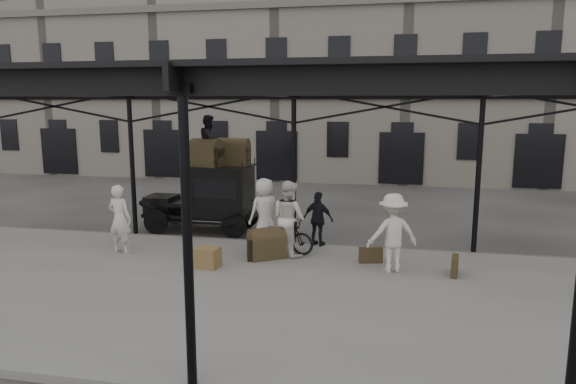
{
  "coord_description": "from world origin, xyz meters",
  "views": [
    {
      "loc": [
        2.72,
        -12.23,
        4.18
      ],
      "look_at": [
        -0.08,
        1.6,
        1.7
      ],
      "focal_mm": 32.0,
      "sensor_mm": 36.0,
      "label": 1
    }
  ],
  "objects_px": {
    "taxi": "(213,195)",
    "porter_official": "(318,219)",
    "porter_left": "(120,219)",
    "bicycle": "(282,235)",
    "steamer_trunk_platform": "(267,245)",
    "steamer_trunk_roof_near": "(207,155)"
  },
  "relations": [
    {
      "from": "porter_official",
      "to": "bicycle",
      "type": "height_order",
      "value": "porter_official"
    },
    {
      "from": "porter_left",
      "to": "bicycle",
      "type": "xyz_separation_m",
      "value": [
        4.28,
        0.85,
        -0.46
      ]
    },
    {
      "from": "porter_left",
      "to": "porter_official",
      "type": "xyz_separation_m",
      "value": [
        5.14,
        1.73,
        -0.16
      ]
    },
    {
      "from": "bicycle",
      "to": "steamer_trunk_platform",
      "type": "xyz_separation_m",
      "value": [
        -0.29,
        -0.56,
        -0.14
      ]
    },
    {
      "from": "steamer_trunk_platform",
      "to": "bicycle",
      "type": "bearing_deg",
      "value": 30.28
    },
    {
      "from": "steamer_trunk_roof_near",
      "to": "steamer_trunk_platform",
      "type": "height_order",
      "value": "steamer_trunk_roof_near"
    },
    {
      "from": "porter_left",
      "to": "steamer_trunk_roof_near",
      "type": "bearing_deg",
      "value": -106.47
    },
    {
      "from": "taxi",
      "to": "steamer_trunk_platform",
      "type": "xyz_separation_m",
      "value": [
        2.51,
        -2.95,
        -0.72
      ]
    },
    {
      "from": "taxi",
      "to": "bicycle",
      "type": "relative_size",
      "value": 2.01
    },
    {
      "from": "porter_official",
      "to": "steamer_trunk_roof_near",
      "type": "xyz_separation_m",
      "value": [
        -3.75,
        1.26,
        1.61
      ]
    },
    {
      "from": "taxi",
      "to": "porter_official",
      "type": "distance_m",
      "value": 3.97
    },
    {
      "from": "porter_left",
      "to": "steamer_trunk_platform",
      "type": "height_order",
      "value": "porter_left"
    },
    {
      "from": "taxi",
      "to": "bicycle",
      "type": "bearing_deg",
      "value": -40.42
    },
    {
      "from": "porter_left",
      "to": "bicycle",
      "type": "relative_size",
      "value": 1.03
    },
    {
      "from": "taxi",
      "to": "bicycle",
      "type": "height_order",
      "value": "taxi"
    },
    {
      "from": "porter_official",
      "to": "steamer_trunk_platform",
      "type": "relative_size",
      "value": 1.69
    },
    {
      "from": "porter_left",
      "to": "steamer_trunk_roof_near",
      "type": "xyz_separation_m",
      "value": [
        1.4,
        2.99,
        1.46
      ]
    },
    {
      "from": "taxi",
      "to": "steamer_trunk_platform",
      "type": "relative_size",
      "value": 3.97
    },
    {
      "from": "porter_left",
      "to": "bicycle",
      "type": "height_order",
      "value": "porter_left"
    },
    {
      "from": "taxi",
      "to": "porter_official",
      "type": "height_order",
      "value": "taxi"
    },
    {
      "from": "porter_official",
      "to": "steamer_trunk_platform",
      "type": "xyz_separation_m",
      "value": [
        -1.15,
        -1.44,
        -0.44
      ]
    },
    {
      "from": "porter_official",
      "to": "steamer_trunk_roof_near",
      "type": "bearing_deg",
      "value": 0.88
    }
  ]
}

